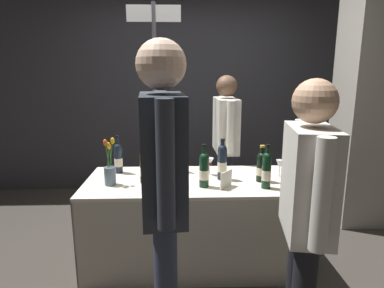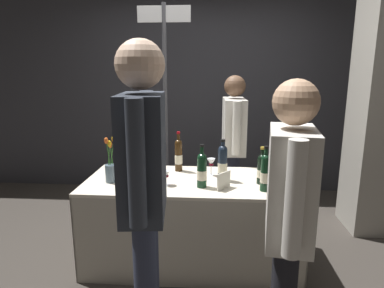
{
  "view_description": "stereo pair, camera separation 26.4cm",
  "coord_description": "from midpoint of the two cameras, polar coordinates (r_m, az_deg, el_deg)",
  "views": [
    {
      "loc": [
        -0.08,
        -2.58,
        1.6
      ],
      "look_at": [
        0.0,
        0.0,
        1.02
      ],
      "focal_mm": 31.02,
      "sensor_mm": 36.0,
      "label": 1
    },
    {
      "loc": [
        0.18,
        -2.58,
        1.6
      ],
      "look_at": [
        0.0,
        0.0,
        1.02
      ],
      "focal_mm": 31.02,
      "sensor_mm": 36.0,
      "label": 2
    }
  ],
  "objects": [
    {
      "name": "vendor_presenter",
      "position": [
        3.42,
        3.6,
        1.33
      ],
      "size": [
        0.23,
        0.64,
        1.55
      ],
      "rotation": [
        0.0,
        0.0,
        -1.53
      ],
      "color": "#2D3347",
      "rests_on": "ground_plane"
    },
    {
      "name": "wine_glass_mid",
      "position": [
        2.85,
        12.3,
        -3.55
      ],
      "size": [
        0.06,
        0.06,
        0.14
      ],
      "color": "silver",
      "rests_on": "tasting_table"
    },
    {
      "name": "wine_glass_near_taster",
      "position": [
        2.82,
        0.36,
        -3.21
      ],
      "size": [
        0.07,
        0.07,
        0.15
      ],
      "color": "silver",
      "rests_on": "tasting_table"
    },
    {
      "name": "taster_foreground_left",
      "position": [
        1.7,
        -9.46,
        -6.32
      ],
      "size": [
        0.25,
        0.57,
        1.75
      ],
      "rotation": [
        0.0,
        0.0,
        1.67
      ],
      "color": "#2D3347",
      "rests_on": "ground_plane"
    },
    {
      "name": "taster_foreground_right",
      "position": [
        1.76,
        15.04,
        -10.33
      ],
      "size": [
        0.27,
        0.56,
        1.56
      ],
      "rotation": [
        0.0,
        0.0,
        1.42
      ],
      "color": "black",
      "rests_on": "ground_plane"
    },
    {
      "name": "concrete_pillar",
      "position": [
        3.77,
        26.42,
        9.83
      ],
      "size": [
        0.51,
        0.51,
        3.01
      ],
      "primitive_type": "cube",
      "color": "gray",
      "rests_on": "ground_plane"
    },
    {
      "name": "display_bottle_0",
      "position": [
        2.69,
        2.43,
        -3.06
      ],
      "size": [
        0.08,
        0.08,
        0.34
      ],
      "color": "#192333",
      "rests_on": "tasting_table"
    },
    {
      "name": "back_partition",
      "position": [
        4.44,
        -2.53,
        11.24
      ],
      "size": [
        7.68,
        0.12,
        2.99
      ],
      "primitive_type": "cube",
      "color": "#2D2D33",
      "rests_on": "ground_plane"
    },
    {
      "name": "display_bottle_1",
      "position": [
        2.97,
        -15.07,
        -2.31
      ],
      "size": [
        0.07,
        0.07,
        0.33
      ],
      "color": "#192333",
      "rests_on": "tasting_table"
    },
    {
      "name": "display_bottle_5",
      "position": [
        2.92,
        -5.42,
        -1.92
      ],
      "size": [
        0.07,
        0.07,
        0.35
      ],
      "color": "#38230F",
      "rests_on": "tasting_table"
    },
    {
      "name": "wine_glass_near_vendor",
      "position": [
        2.58,
        -7.18,
        -5.43
      ],
      "size": [
        0.08,
        0.08,
        0.12
      ],
      "color": "silver",
      "rests_on": "tasting_table"
    },
    {
      "name": "brochure_stand",
      "position": [
        2.53,
        2.91,
        -6.17
      ],
      "size": [
        0.1,
        0.12,
        0.13
      ],
      "primitive_type": "cube",
      "rotation": [
        -0.01,
        0.0,
        4.02
      ],
      "color": "silver",
      "rests_on": "tasting_table"
    },
    {
      "name": "display_bottle_3",
      "position": [
        2.66,
        -11.12,
        -3.92
      ],
      "size": [
        0.07,
        0.07,
        0.32
      ],
      "color": "#38230F",
      "rests_on": "tasting_table"
    },
    {
      "name": "tasting_table",
      "position": [
        2.8,
        -2.75,
        -10.32
      ],
      "size": [
        1.73,
        0.78,
        0.72
      ],
      "color": "beige",
      "rests_on": "ground_plane"
    },
    {
      "name": "featured_wine_bottle",
      "position": [
        2.69,
        9.14,
        -3.81
      ],
      "size": [
        0.08,
        0.08,
        0.3
      ],
      "color": "black",
      "rests_on": "tasting_table"
    },
    {
      "name": "display_bottle_4",
      "position": [
        2.53,
        9.8,
        -4.42
      ],
      "size": [
        0.07,
        0.07,
        0.34
      ],
      "color": "black",
      "rests_on": "tasting_table"
    },
    {
      "name": "booth_signpost",
      "position": [
        3.59,
        -8.44,
        9.05
      ],
      "size": [
        0.55,
        0.04,
        2.27
      ],
      "color": "#47474C",
      "rests_on": "ground_plane"
    },
    {
      "name": "flower_vase",
      "position": [
        2.69,
        -16.71,
        -4.45
      ],
      "size": [
        0.09,
        0.09,
        0.37
      ],
      "color": "slate",
      "rests_on": "tasting_table"
    },
    {
      "name": "display_bottle_2",
      "position": [
        2.52,
        -0.91,
        -4.41
      ],
      "size": [
        0.08,
        0.08,
        0.33
      ],
      "color": "black",
      "rests_on": "tasting_table"
    },
    {
      "name": "ground_plane",
      "position": [
        3.04,
        -2.64,
        -19.22
      ],
      "size": [
        12.0,
        12.0,
        0.0
      ],
      "primitive_type": "plane",
      "color": "#38332D"
    }
  ]
}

